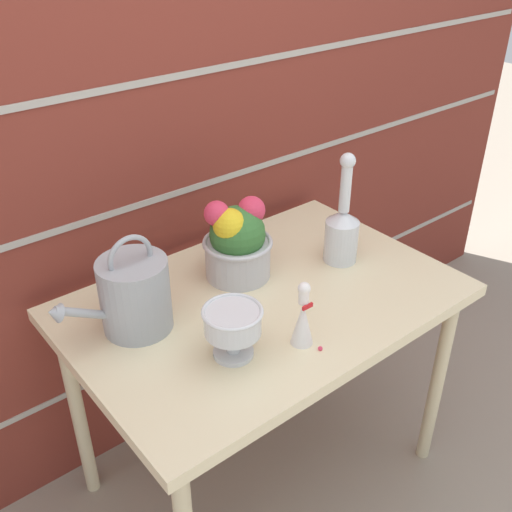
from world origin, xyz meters
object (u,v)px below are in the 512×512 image
object	(u,v)px
watering_can	(134,294)
flower_planter	(237,241)
glass_decanter	(342,229)
crystal_pedestal_bowl	(233,324)
figurine_vase	(303,319)

from	to	relation	value
watering_can	flower_planter	size ratio (longest dim) A/B	1.30
watering_can	flower_planter	world-z (taller)	watering_can
watering_can	glass_decanter	world-z (taller)	glass_decanter
crystal_pedestal_bowl	flower_planter	world-z (taller)	flower_planter
crystal_pedestal_bowl	glass_decanter	size ratio (longest dim) A/B	0.42
crystal_pedestal_bowl	glass_decanter	xyz separation A→B (m)	(0.53, 0.15, 0.02)
crystal_pedestal_bowl	figurine_vase	bearing A→B (deg)	-23.73
watering_can	glass_decanter	distance (m)	0.67
figurine_vase	glass_decanter	bearing A→B (deg)	31.23
glass_decanter	figurine_vase	world-z (taller)	glass_decanter
flower_planter	figurine_vase	distance (m)	0.36
watering_can	flower_planter	xyz separation A→B (m)	(0.36, 0.03, 0.01)
crystal_pedestal_bowl	glass_decanter	world-z (taller)	glass_decanter
figurine_vase	watering_can	bearing A→B (deg)	132.45
figurine_vase	crystal_pedestal_bowl	bearing A→B (deg)	156.27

